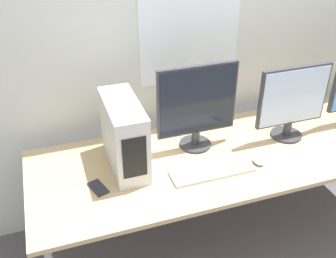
% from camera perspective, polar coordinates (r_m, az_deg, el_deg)
% --- Properties ---
extents(wall_back, '(8.00, 0.07, 2.70)m').
position_cam_1_polar(wall_back, '(2.62, 5.82, 14.77)').
color(wall_back, silver).
rests_on(wall_back, ground_plane).
extents(desk, '(2.52, 0.83, 0.73)m').
position_cam_1_polar(desk, '(2.47, 10.13, -3.84)').
color(desk, tan).
rests_on(desk, ground_plane).
extents(pc_tower, '(0.18, 0.47, 0.40)m').
position_cam_1_polar(pc_tower, '(2.20, -6.39, -0.82)').
color(pc_tower, silver).
rests_on(pc_tower, desk).
extents(monitor_main, '(0.49, 0.20, 0.53)m').
position_cam_1_polar(monitor_main, '(2.32, 4.23, 3.44)').
color(monitor_main, '#333338').
rests_on(monitor_main, desk).
extents(monitor_right_near, '(0.47, 0.20, 0.48)m').
position_cam_1_polar(monitor_right_near, '(2.54, 17.61, 3.87)').
color(monitor_right_near, '#333338').
rests_on(monitor_right_near, desk).
extents(keyboard, '(0.48, 0.15, 0.02)m').
position_cam_1_polar(keyboard, '(2.24, 6.42, -6.01)').
color(keyboard, silver).
rests_on(keyboard, desk).
extents(mouse, '(0.06, 0.08, 0.03)m').
position_cam_1_polar(mouse, '(2.35, 12.99, -4.57)').
color(mouse, '#B2B2B7').
rests_on(mouse, desk).
extents(cell_phone, '(0.11, 0.15, 0.01)m').
position_cam_1_polar(cell_phone, '(2.15, -10.12, -8.40)').
color(cell_phone, '#232328').
rests_on(cell_phone, desk).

